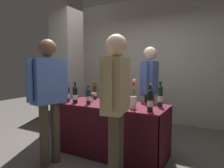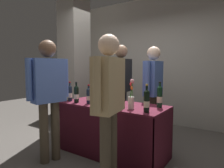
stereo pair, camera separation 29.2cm
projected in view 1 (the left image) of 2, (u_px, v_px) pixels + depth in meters
name	position (u px, v px, depth m)	size (l,w,h in m)	color
ground_plane	(112.00, 153.00, 3.02)	(12.00, 12.00, 0.00)	#514C47
back_partition	(154.00, 60.00, 4.71)	(6.45, 0.12, 2.93)	#9E998E
concrete_pillar	(67.00, 47.00, 4.23)	(0.51, 0.51, 3.48)	gray
tasting_table	(112.00, 119.00, 2.97)	(1.62, 0.70, 0.76)	#4C1423
featured_wine_bottle	(88.00, 96.00, 2.93)	(0.07, 0.07, 0.29)	#192333
display_bottle_0	(115.00, 96.00, 2.92)	(0.08, 0.08, 0.29)	#192333
display_bottle_1	(160.00, 96.00, 2.75)	(0.07, 0.07, 0.35)	black
display_bottle_2	(106.00, 92.00, 3.21)	(0.08, 0.08, 0.32)	black
display_bottle_3	(150.00, 100.00, 2.44)	(0.07, 0.07, 0.35)	black
display_bottle_4	(123.00, 99.00, 2.58)	(0.07, 0.07, 0.33)	#192333
display_bottle_5	(75.00, 94.00, 3.01)	(0.08, 0.08, 0.32)	black
display_bottle_6	(68.00, 93.00, 3.13)	(0.07, 0.07, 0.32)	#192333
display_bottle_7	(95.00, 92.00, 3.38)	(0.07, 0.07, 0.31)	#38230F
display_bottle_8	(120.00, 98.00, 2.73)	(0.07, 0.07, 0.31)	black
wine_glass_near_vendor	(93.00, 95.00, 3.19)	(0.07, 0.07, 0.13)	silver
flower_vase	(134.00, 98.00, 2.62)	(0.08, 0.08, 0.39)	silver
brochure_stand	(106.00, 101.00, 2.83)	(0.18, 0.01, 0.14)	silver
vendor_presenter	(117.00, 82.00, 3.66)	(0.23, 0.62, 1.71)	black
vendor_assistant	(150.00, 86.00, 3.42)	(0.23, 0.57, 1.65)	#4C4233
taster_foreground_right	(116.00, 96.00, 2.13)	(0.29, 0.61, 1.66)	#4C4233
taster_foreground_left	(49.00, 90.00, 2.60)	(0.30, 0.59, 1.67)	#4C4233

